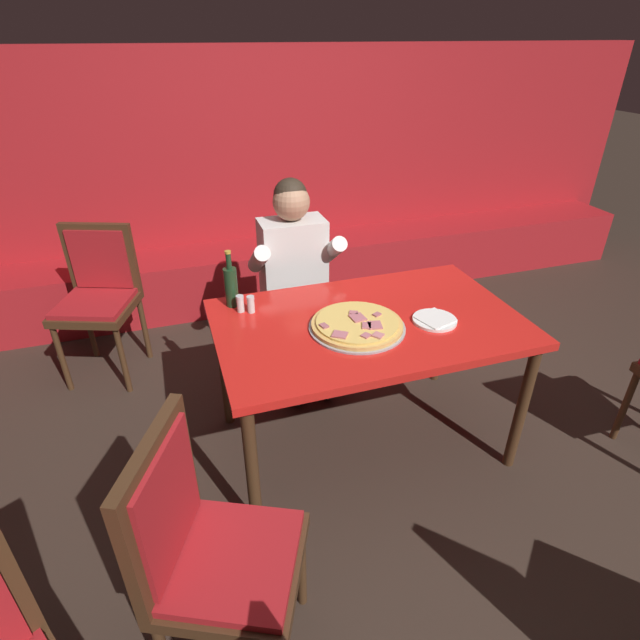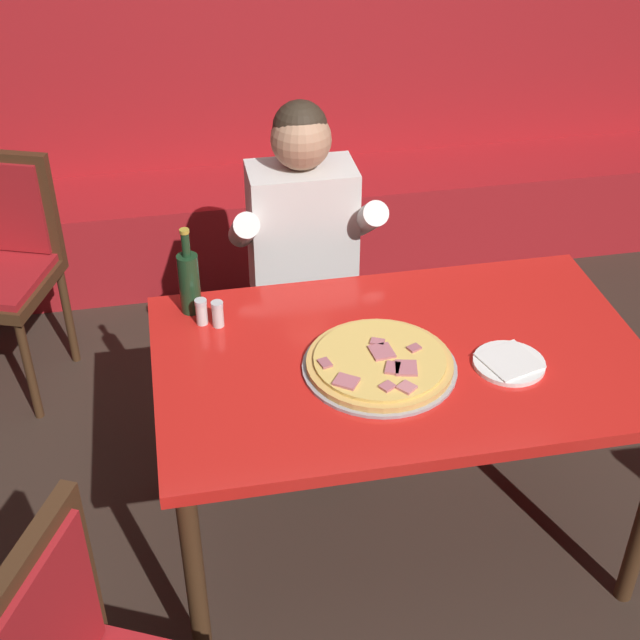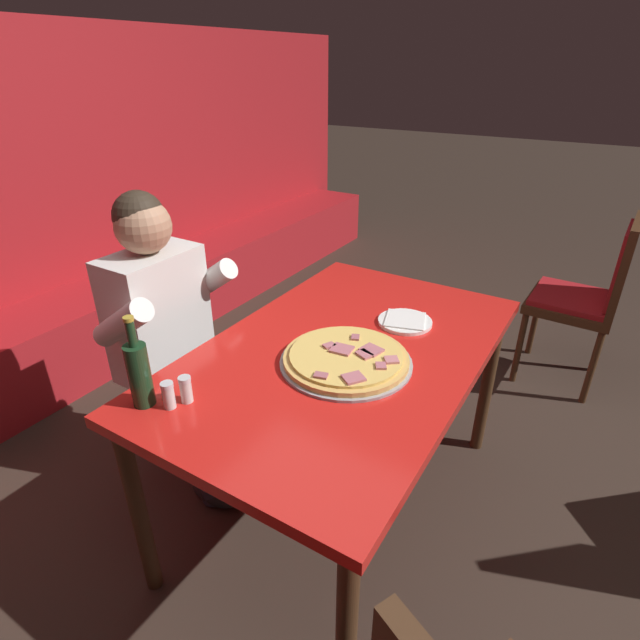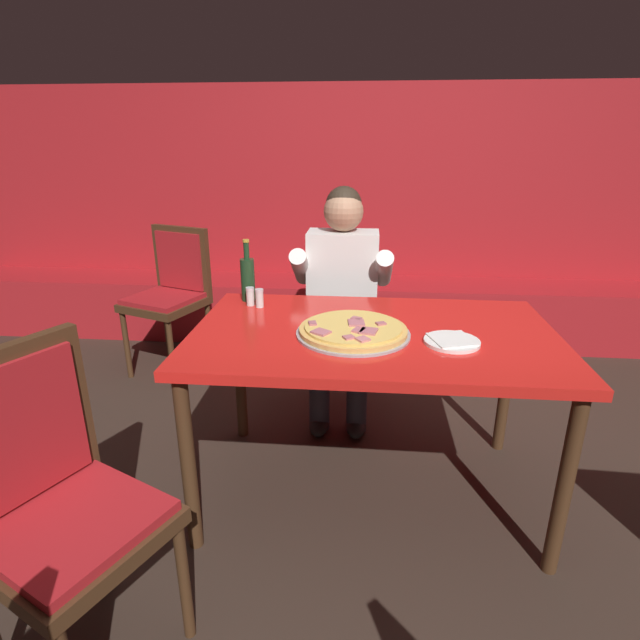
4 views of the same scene
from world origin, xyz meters
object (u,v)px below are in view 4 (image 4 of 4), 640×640
object	(u,v)px
shaker_red_pepper_flakes	(250,297)
diner_seated_blue_shirt	(341,296)
plate_white_paper	(452,341)
dining_chair_side_aisle	(172,288)
main_dining_table	(373,348)
pizza	(353,330)
shaker_black_pepper	(260,299)
dining_chair_far_left	(52,494)
beer_bottle	(248,278)

from	to	relation	value
shaker_red_pepper_flakes	diner_seated_blue_shirt	xyz separation A→B (m)	(0.40, 0.41, -0.11)
plate_white_paper	dining_chair_side_aisle	bearing A→B (deg)	141.16
main_dining_table	shaker_red_pepper_flakes	world-z (taller)	shaker_red_pepper_flakes
pizza	shaker_black_pepper	world-z (taller)	shaker_black_pepper
diner_seated_blue_shirt	dining_chair_far_left	size ratio (longest dim) A/B	1.29
diner_seated_blue_shirt	beer_bottle	bearing A→B (deg)	-142.22
dining_chair_side_aisle	shaker_black_pepper	bearing A→B (deg)	-49.52
beer_bottle	shaker_red_pepper_flakes	world-z (taller)	beer_bottle
pizza	plate_white_paper	world-z (taller)	pizza
pizza	diner_seated_blue_shirt	size ratio (longest dim) A/B	0.35
main_dining_table	diner_seated_blue_shirt	world-z (taller)	diner_seated_blue_shirt
diner_seated_blue_shirt	dining_chair_far_left	distance (m)	1.68
plate_white_paper	dining_chair_far_left	bearing A→B (deg)	-149.07
diner_seated_blue_shirt	dining_chair_side_aisle	bearing A→B (deg)	156.51
plate_white_paper	dining_chair_far_left	size ratio (longest dim) A/B	0.21
main_dining_table	beer_bottle	world-z (taller)	beer_bottle
main_dining_table	pizza	bearing A→B (deg)	-146.04
diner_seated_blue_shirt	pizza	bearing A→B (deg)	-83.62
shaker_black_pepper	main_dining_table	bearing A→B (deg)	-25.84
pizza	shaker_red_pepper_flakes	xyz separation A→B (m)	(-0.48, 0.33, 0.02)
diner_seated_blue_shirt	shaker_black_pepper	bearing A→B (deg)	-129.28
main_dining_table	dining_chair_far_left	size ratio (longest dim) A/B	1.48
plate_white_paper	dining_chair_far_left	distance (m)	1.40
pizza	beer_bottle	bearing A→B (deg)	141.55
main_dining_table	diner_seated_blue_shirt	distance (m)	0.70
pizza	beer_bottle	world-z (taller)	beer_bottle
beer_bottle	dining_chair_far_left	size ratio (longest dim) A/B	0.30
beer_bottle	shaker_black_pepper	world-z (taller)	beer_bottle
main_dining_table	dining_chair_side_aisle	xyz separation A→B (m)	(-1.31, 1.18, -0.13)
plate_white_paper	shaker_red_pepper_flakes	size ratio (longest dim) A/B	2.44
beer_bottle	diner_seated_blue_shirt	distance (m)	0.57
main_dining_table	beer_bottle	xyz separation A→B (m)	(-0.59, 0.35, 0.19)
pizza	dining_chair_far_left	size ratio (longest dim) A/B	0.46
shaker_red_pepper_flakes	shaker_black_pepper	distance (m)	0.05
diner_seated_blue_shirt	dining_chair_far_left	bearing A→B (deg)	-115.85
shaker_red_pepper_flakes	diner_seated_blue_shirt	size ratio (longest dim) A/B	0.07
main_dining_table	plate_white_paper	size ratio (longest dim) A/B	6.95
main_dining_table	pizza	world-z (taller)	pizza
plate_white_paper	dining_chair_side_aisle	world-z (taller)	dining_chair_side_aisle
shaker_red_pepper_flakes	diner_seated_blue_shirt	bearing A→B (deg)	45.61
beer_bottle	pizza	bearing A→B (deg)	-38.45
shaker_black_pepper	shaker_red_pepper_flakes	bearing A→B (deg)	155.44
shaker_black_pepper	diner_seated_blue_shirt	size ratio (longest dim) A/B	0.07
main_dining_table	shaker_black_pepper	distance (m)	0.59
main_dining_table	dining_chair_far_left	distance (m)	1.22
shaker_black_pepper	dining_chair_side_aisle	xyz separation A→B (m)	(-0.80, 0.93, -0.24)
plate_white_paper	shaker_red_pepper_flakes	xyz separation A→B (m)	(-0.86, 0.38, 0.03)
shaker_black_pepper	dining_chair_side_aisle	size ratio (longest dim) A/B	0.09
beer_bottle	dining_chair_side_aisle	world-z (taller)	beer_bottle
shaker_black_pepper	plate_white_paper	bearing A→B (deg)	-23.99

